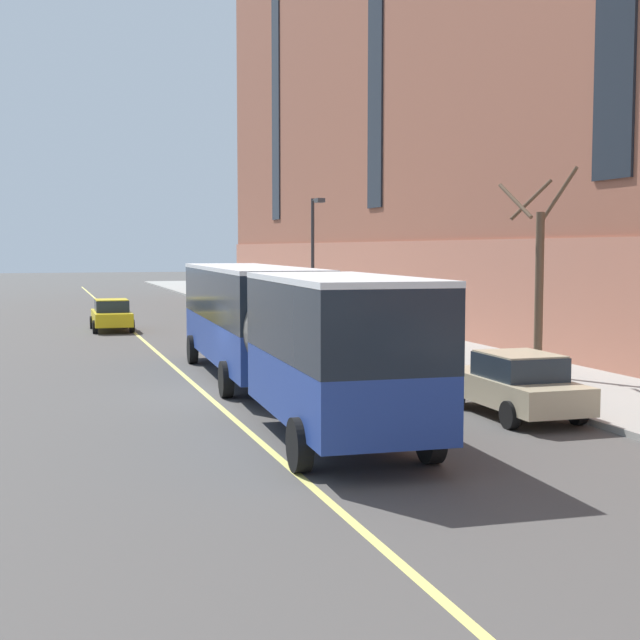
{
  "coord_description": "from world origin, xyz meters",
  "views": [
    {
      "loc": [
        -4.98,
        -24.08,
        4.05
      ],
      "look_at": [
        3.43,
        2.49,
        1.8
      ],
      "focal_mm": 50.0,
      "sensor_mm": 36.0,
      "label": 1
    }
  ],
  "objects_px": {
    "parked_car_green_3": "(218,301)",
    "parked_car_black_7": "(402,354)",
    "taxi_cab": "(112,315)",
    "street_lamp": "(314,248)",
    "city_bus": "(274,323)",
    "street_tree_mid_block": "(538,276)",
    "parked_car_navy_4": "(333,332)",
    "parked_car_silver_2": "(247,309)",
    "parked_car_champagne_0": "(515,384)",
    "parked_car_champagne_6": "(288,320)"
  },
  "relations": [
    {
      "from": "parked_car_green_3",
      "to": "parked_car_black_7",
      "type": "distance_m",
      "value": 29.52
    },
    {
      "from": "taxi_cab",
      "to": "street_lamp",
      "type": "bearing_deg",
      "value": -23.86
    },
    {
      "from": "parked_car_black_7",
      "to": "city_bus",
      "type": "bearing_deg",
      "value": -156.18
    },
    {
      "from": "street_lamp",
      "to": "street_tree_mid_block",
      "type": "bearing_deg",
      "value": -83.43
    },
    {
      "from": "parked_car_navy_4",
      "to": "street_lamp",
      "type": "height_order",
      "value": "street_lamp"
    },
    {
      "from": "parked_car_silver_2",
      "to": "parked_car_black_7",
      "type": "xyz_separation_m",
      "value": [
        -0.04,
        -21.67,
        -0.0
      ]
    },
    {
      "from": "street_tree_mid_block",
      "to": "parked_car_black_7",
      "type": "bearing_deg",
      "value": 158.86
    },
    {
      "from": "parked_car_silver_2",
      "to": "parked_car_champagne_0",
      "type": "bearing_deg",
      "value": -89.62
    },
    {
      "from": "taxi_cab",
      "to": "parked_car_champagne_6",
      "type": "bearing_deg",
      "value": -37.2
    },
    {
      "from": "city_bus",
      "to": "parked_car_silver_2",
      "type": "bearing_deg",
      "value": 78.88
    },
    {
      "from": "parked_car_green_3",
      "to": "parked_car_navy_4",
      "type": "distance_m",
      "value": 22.02
    },
    {
      "from": "city_bus",
      "to": "parked_car_champagne_0",
      "type": "distance_m",
      "value": 6.68
    },
    {
      "from": "taxi_cab",
      "to": "parked_car_champagne_0",
      "type": "bearing_deg",
      "value": -73.81
    },
    {
      "from": "parked_car_green_3",
      "to": "city_bus",
      "type": "bearing_deg",
      "value": -98.31
    },
    {
      "from": "taxi_cab",
      "to": "street_lamp",
      "type": "relative_size",
      "value": 0.7
    },
    {
      "from": "parked_car_navy_4",
      "to": "street_tree_mid_block",
      "type": "distance_m",
      "value": 9.98
    },
    {
      "from": "parked_car_champagne_0",
      "to": "parked_car_silver_2",
      "type": "height_order",
      "value": "same"
    },
    {
      "from": "parked_car_champagne_6",
      "to": "city_bus",
      "type": "bearing_deg",
      "value": -106.91
    },
    {
      "from": "taxi_cab",
      "to": "street_lamp",
      "type": "xyz_separation_m",
      "value": [
        9.19,
        -4.06,
        3.26
      ]
    },
    {
      "from": "parked_car_champagne_0",
      "to": "parked_car_champagne_6",
      "type": "relative_size",
      "value": 1.03
    },
    {
      "from": "parked_car_silver_2",
      "to": "street_tree_mid_block",
      "type": "relative_size",
      "value": 0.75
    },
    {
      "from": "parked_car_champagne_0",
      "to": "street_tree_mid_block",
      "type": "height_order",
      "value": "street_tree_mid_block"
    },
    {
      "from": "parked_car_champagne_0",
      "to": "parked_car_silver_2",
      "type": "relative_size",
      "value": 0.95
    },
    {
      "from": "parked_car_navy_4",
      "to": "taxi_cab",
      "type": "height_order",
      "value": "same"
    },
    {
      "from": "parked_car_green_3",
      "to": "street_tree_mid_block",
      "type": "xyz_separation_m",
      "value": [
        3.85,
        -31.0,
        2.43
      ]
    },
    {
      "from": "parked_car_champagne_6",
      "to": "parked_car_navy_4",
      "type": "bearing_deg",
      "value": -89.38
    },
    {
      "from": "parked_car_black_7",
      "to": "street_tree_mid_block",
      "type": "height_order",
      "value": "street_tree_mid_block"
    },
    {
      "from": "parked_car_silver_2",
      "to": "parked_car_navy_4",
      "type": "distance_m",
      "value": 14.17
    },
    {
      "from": "parked_car_navy_4",
      "to": "city_bus",
      "type": "bearing_deg",
      "value": -117.0
    },
    {
      "from": "parked_car_navy_4",
      "to": "taxi_cab",
      "type": "relative_size",
      "value": 0.97
    },
    {
      "from": "parked_car_champagne_0",
      "to": "taxi_cab",
      "type": "height_order",
      "value": "same"
    },
    {
      "from": "street_tree_mid_block",
      "to": "parked_car_green_3",
      "type": "bearing_deg",
      "value": 97.08
    },
    {
      "from": "parked_car_champagne_0",
      "to": "parked_car_navy_4",
      "type": "height_order",
      "value": "same"
    },
    {
      "from": "parked_car_champagne_0",
      "to": "taxi_cab",
      "type": "bearing_deg",
      "value": 106.19
    },
    {
      "from": "parked_car_silver_2",
      "to": "street_tree_mid_block",
      "type": "xyz_separation_m",
      "value": [
        3.8,
        -23.15,
        2.43
      ]
    },
    {
      "from": "parked_car_champagne_0",
      "to": "street_lamp",
      "type": "height_order",
      "value": "street_lamp"
    },
    {
      "from": "parked_car_green_3",
      "to": "parked_car_black_7",
      "type": "relative_size",
      "value": 1.09
    },
    {
      "from": "city_bus",
      "to": "parked_car_green_3",
      "type": "height_order",
      "value": "city_bus"
    },
    {
      "from": "parked_car_champagne_6",
      "to": "street_tree_mid_block",
      "type": "height_order",
      "value": "street_tree_mid_block"
    },
    {
      "from": "parked_car_champagne_6",
      "to": "street_lamp",
      "type": "relative_size",
      "value": 0.7
    },
    {
      "from": "parked_car_navy_4",
      "to": "parked_car_green_3",
      "type": "bearing_deg",
      "value": 90.66
    },
    {
      "from": "city_bus",
      "to": "parked_car_silver_2",
      "type": "xyz_separation_m",
      "value": [
        4.66,
        23.71,
        -1.25
      ]
    },
    {
      "from": "taxi_cab",
      "to": "parked_car_black_7",
      "type": "bearing_deg",
      "value": -69.42
    },
    {
      "from": "city_bus",
      "to": "street_tree_mid_block",
      "type": "relative_size",
      "value": 3.03
    },
    {
      "from": "parked_car_green_3",
      "to": "parked_car_navy_4",
      "type": "xyz_separation_m",
      "value": [
        0.25,
        -22.02,
        -0.0
      ]
    },
    {
      "from": "parked_car_navy_4",
      "to": "street_lamp",
      "type": "xyz_separation_m",
      "value": [
        1.66,
        7.83,
        3.26
      ]
    },
    {
      "from": "parked_car_navy_4",
      "to": "parked_car_champagne_6",
      "type": "xyz_separation_m",
      "value": [
        -0.07,
        6.23,
        0.0
      ]
    },
    {
      "from": "parked_car_silver_2",
      "to": "street_tree_mid_block",
      "type": "distance_m",
      "value": 23.59
    },
    {
      "from": "city_bus",
      "to": "parked_car_silver_2",
      "type": "distance_m",
      "value": 24.2
    },
    {
      "from": "parked_car_navy_4",
      "to": "parked_car_black_7",
      "type": "bearing_deg",
      "value": -91.85
    }
  ]
}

